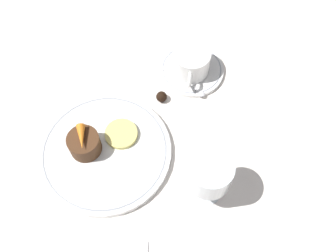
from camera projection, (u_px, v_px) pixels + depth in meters
The scene contains 11 objects.
ground_plane at pixel (121, 146), 0.78m from camera, with size 3.00×3.00×0.00m, color white.
dinner_plate at pixel (105, 152), 0.77m from camera, with size 0.26×0.26×0.01m.
saucer at pixel (192, 70), 0.86m from camera, with size 0.14×0.14×0.01m.
coffee_cup at pixel (191, 61), 0.83m from camera, with size 0.11×0.08×0.06m.
spoon at pixel (188, 85), 0.84m from camera, with size 0.07×0.10×0.00m.
wine_glass at pixel (210, 175), 0.66m from camera, with size 0.08×0.08×0.12m.
fork at pixel (110, 247), 0.69m from camera, with size 0.03×0.18×0.01m.
dessert_cake at pixel (84, 144), 0.75m from camera, with size 0.06×0.06×0.04m.
carrot_garnish at pixel (81, 137), 0.72m from camera, with size 0.05×0.03×0.02m.
pineapple_slice at pixel (123, 134), 0.77m from camera, with size 0.06×0.06×0.01m.
chocolate_truffle at pixel (162, 97), 0.82m from camera, with size 0.02×0.02×0.02m.
Camera 1 is at (0.32, 0.13, 0.71)m, focal length 42.00 mm.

